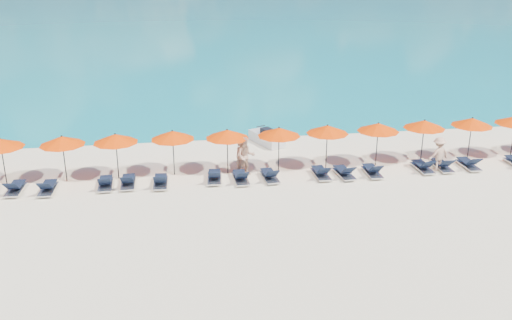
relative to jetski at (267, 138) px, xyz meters
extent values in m
plane|color=beige|center=(-1.51, -8.84, -0.36)|extent=(1400.00, 1400.00, 0.00)
ellipsoid|color=black|center=(-151.51, 551.16, -35.36)|extent=(162.00, 126.00, 85.50)
cube|color=silver|center=(-0.01, 0.02, -0.05)|extent=(1.83, 2.65, 0.57)
cube|color=black|center=(0.07, -0.17, 0.36)|extent=(0.88, 1.15, 0.36)
cylinder|color=black|center=(-0.26, 0.59, 0.51)|extent=(0.55, 0.28, 0.06)
imported|color=#D9A585|center=(-2.00, -4.22, 0.45)|extent=(0.70, 0.60, 1.63)
imported|color=#D9A585|center=(-1.83, -4.58, 0.59)|extent=(0.95, 0.58, 1.91)
imported|color=#D9A585|center=(7.68, -5.38, 0.49)|extent=(1.20, 0.78, 1.71)
cylinder|color=black|center=(-13.04, -4.10, 0.74)|extent=(0.05, 0.05, 2.20)
cone|color=#E43800|center=(-13.04, -4.10, 1.66)|extent=(2.10, 2.10, 0.42)
sphere|color=black|center=(-13.04, -4.10, 1.88)|extent=(0.08, 0.08, 0.08)
cylinder|color=black|center=(-10.32, -4.12, 0.74)|extent=(0.05, 0.05, 2.20)
cone|color=#E43800|center=(-10.32, -4.12, 1.66)|extent=(2.10, 2.10, 0.42)
sphere|color=black|center=(-10.32, -4.12, 1.88)|extent=(0.08, 0.08, 0.08)
cylinder|color=black|center=(-7.91, -4.14, 0.74)|extent=(0.05, 0.05, 2.20)
cone|color=#E43800|center=(-7.91, -4.14, 1.66)|extent=(2.10, 2.10, 0.42)
sphere|color=black|center=(-7.91, -4.14, 1.88)|extent=(0.08, 0.08, 0.08)
cylinder|color=black|center=(-5.26, -4.02, 0.74)|extent=(0.05, 0.05, 2.20)
cone|color=#E43800|center=(-5.26, -4.02, 1.66)|extent=(2.10, 2.10, 0.42)
sphere|color=black|center=(-5.26, -4.02, 1.88)|extent=(0.08, 0.08, 0.08)
cylinder|color=black|center=(-2.66, -4.24, 0.74)|extent=(0.05, 0.05, 2.20)
cone|color=#E43800|center=(-2.66, -4.24, 1.66)|extent=(2.10, 2.10, 0.42)
sphere|color=black|center=(-2.66, -4.24, 1.88)|extent=(0.08, 0.08, 0.08)
cylinder|color=black|center=(-0.14, -4.27, 0.74)|extent=(0.05, 0.05, 2.20)
cone|color=#E43800|center=(-0.14, -4.27, 1.66)|extent=(2.10, 2.10, 0.42)
sphere|color=black|center=(-0.14, -4.27, 1.88)|extent=(0.08, 0.08, 0.08)
cylinder|color=black|center=(2.29, -4.23, 0.74)|extent=(0.05, 0.05, 2.20)
cone|color=#E43800|center=(2.29, -4.23, 1.66)|extent=(2.10, 2.10, 0.42)
sphere|color=black|center=(2.29, -4.23, 1.88)|extent=(0.08, 0.08, 0.08)
cylinder|color=black|center=(4.89, -4.24, 0.74)|extent=(0.05, 0.05, 2.20)
cone|color=#E43800|center=(4.89, -4.24, 1.66)|extent=(2.10, 2.10, 0.42)
sphere|color=black|center=(4.89, -4.24, 1.88)|extent=(0.08, 0.08, 0.08)
cylinder|color=black|center=(7.39, -4.09, 0.74)|extent=(0.05, 0.05, 2.20)
cone|color=#E43800|center=(7.39, -4.09, 1.66)|extent=(2.10, 2.10, 0.42)
sphere|color=black|center=(7.39, -4.09, 1.88)|extent=(0.08, 0.08, 0.08)
cylinder|color=black|center=(9.99, -4.06, 0.74)|extent=(0.05, 0.05, 2.20)
cone|color=#E43800|center=(9.99, -4.06, 1.66)|extent=(2.10, 2.10, 0.42)
sphere|color=black|center=(9.99, -4.06, 1.88)|extent=(0.08, 0.08, 0.08)
cube|color=silver|center=(-12.38, -5.20, -0.22)|extent=(0.68, 1.72, 0.06)
cube|color=black|center=(-12.37, -4.95, -0.06)|extent=(0.59, 1.12, 0.04)
cube|color=black|center=(-12.40, -5.75, 0.19)|extent=(0.57, 0.56, 0.43)
cube|color=silver|center=(-10.94, -5.38, -0.22)|extent=(0.67, 1.72, 0.06)
cube|color=black|center=(-10.94, -5.13, -0.06)|extent=(0.58, 1.11, 0.04)
cube|color=black|center=(-10.96, -5.93, 0.19)|extent=(0.56, 0.55, 0.43)
cube|color=silver|center=(-8.42, -5.23, -0.22)|extent=(0.68, 1.72, 0.06)
cube|color=black|center=(-8.43, -4.98, -0.06)|extent=(0.59, 1.12, 0.04)
cube|color=black|center=(-8.40, -5.78, 0.19)|extent=(0.57, 0.56, 0.43)
cube|color=silver|center=(-7.41, -5.20, -0.22)|extent=(0.62, 1.70, 0.06)
cube|color=black|center=(-7.41, -4.95, -0.06)|extent=(0.55, 1.10, 0.04)
cube|color=black|center=(-7.41, -5.75, 0.19)|extent=(0.55, 0.54, 0.43)
cube|color=silver|center=(-5.92, -5.38, -0.22)|extent=(0.68, 1.72, 0.06)
cube|color=black|center=(-5.91, -5.13, -0.06)|extent=(0.59, 1.12, 0.04)
cube|color=black|center=(-5.94, -5.93, 0.19)|extent=(0.57, 0.56, 0.43)
cube|color=silver|center=(-3.40, -5.17, -0.22)|extent=(0.77, 1.75, 0.06)
cube|color=black|center=(-3.38, -4.92, -0.06)|extent=(0.65, 1.15, 0.04)
cube|color=black|center=(-3.45, -5.72, 0.19)|extent=(0.60, 0.58, 0.43)
cube|color=silver|center=(-2.17, -5.42, -0.22)|extent=(0.68, 1.72, 0.06)
cube|color=black|center=(-2.18, -5.17, -0.06)|extent=(0.59, 1.12, 0.04)
cube|color=black|center=(-2.15, -5.97, 0.19)|extent=(0.57, 0.56, 0.43)
cube|color=silver|center=(-0.78, -5.40, -0.22)|extent=(0.75, 1.74, 0.06)
cube|color=black|center=(-0.80, -5.15, -0.06)|extent=(0.63, 1.14, 0.04)
cube|color=black|center=(-0.74, -5.95, 0.19)|extent=(0.59, 0.58, 0.43)
cube|color=silver|center=(1.72, -5.42, -0.22)|extent=(0.65, 1.71, 0.06)
cube|color=black|center=(1.72, -5.17, -0.06)|extent=(0.57, 1.11, 0.04)
cube|color=black|center=(1.73, -5.97, 0.19)|extent=(0.56, 0.55, 0.43)
cube|color=silver|center=(2.84, -5.53, -0.22)|extent=(0.78, 1.75, 0.06)
cube|color=black|center=(2.82, -5.29, -0.06)|extent=(0.65, 1.15, 0.04)
cube|color=black|center=(2.90, -6.08, 0.19)|extent=(0.60, 0.59, 0.43)
cube|color=silver|center=(4.26, -5.53, -0.22)|extent=(0.66, 1.71, 0.06)
cube|color=black|center=(4.26, -5.28, -0.06)|extent=(0.58, 1.11, 0.04)
cube|color=black|center=(4.24, -6.08, 0.19)|extent=(0.56, 0.55, 0.43)
cube|color=silver|center=(6.93, -5.34, -0.22)|extent=(0.65, 1.71, 0.06)
cube|color=black|center=(6.93, -5.09, -0.06)|extent=(0.57, 1.11, 0.04)
cube|color=black|center=(6.94, -5.89, 0.19)|extent=(0.56, 0.55, 0.43)
cube|color=silver|center=(7.96, -5.30, -0.22)|extent=(0.64, 1.71, 0.06)
cube|color=black|center=(7.96, -5.05, -0.06)|extent=(0.57, 1.11, 0.04)
cube|color=black|center=(7.95, -5.85, 0.19)|extent=(0.56, 0.54, 0.43)
cube|color=silver|center=(9.37, -5.31, -0.22)|extent=(0.63, 1.70, 0.06)
cube|color=black|center=(9.37, -5.06, -0.06)|extent=(0.56, 1.10, 0.04)
cube|color=black|center=(9.37, -5.86, 0.19)|extent=(0.55, 0.54, 0.43)
camera|label=1|loc=(-5.18, -30.22, 9.80)|focal=40.00mm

